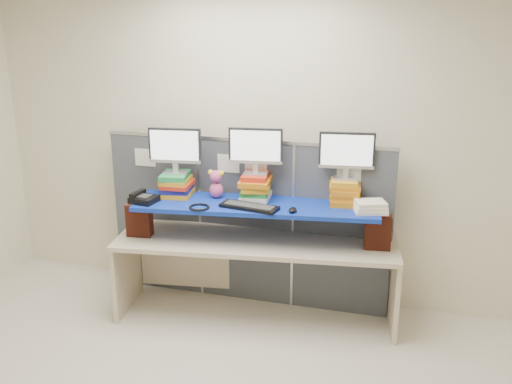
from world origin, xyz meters
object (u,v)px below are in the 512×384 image
(blue_board, at_px, (256,206))
(keyboard, at_px, (249,207))
(monitor_center, at_px, (256,148))
(monitor_right, at_px, (347,153))
(monitor_left, at_px, (175,148))
(desk_phone, at_px, (143,198))
(desk, at_px, (256,255))

(blue_board, xyz_separation_m, keyboard, (-0.02, -0.13, 0.03))
(monitor_center, bearing_deg, keyboard, -93.78)
(monitor_right, bearing_deg, keyboard, -162.02)
(monitor_left, xyz_separation_m, keyboard, (0.70, -0.16, -0.41))
(monitor_center, relative_size, keyboard, 0.91)
(monitor_right, bearing_deg, blue_board, -170.75)
(blue_board, height_order, desk_phone, desk_phone)
(desk, distance_m, desk_phone, 1.07)
(blue_board, xyz_separation_m, monitor_left, (-0.72, 0.02, 0.44))
(keyboard, height_order, desk_phone, desk_phone)
(blue_board, distance_m, keyboard, 0.14)
(monitor_right, bearing_deg, monitor_center, 180.00)
(desk, relative_size, keyboard, 4.93)
(blue_board, height_order, keyboard, keyboard)
(monitor_left, relative_size, keyboard, 0.91)
(blue_board, xyz_separation_m, desk_phone, (-0.92, -0.22, 0.05))
(monitor_left, xyz_separation_m, monitor_center, (0.68, 0.09, 0.02))
(monitor_left, bearing_deg, keyboard, -20.19)
(blue_board, relative_size, monitor_left, 4.49)
(monitor_left, distance_m, desk_phone, 0.50)
(desk, xyz_separation_m, monitor_right, (0.70, 0.21, 0.90))
(monitor_left, relative_size, desk_phone, 1.99)
(desk, xyz_separation_m, desk_phone, (-0.92, -0.22, 0.50))
(monitor_left, height_order, keyboard, monitor_left)
(desk, height_order, monitor_left, monitor_left)
(desk, distance_m, monitor_left, 1.15)
(keyboard, bearing_deg, monitor_right, 34.43)
(monitor_left, xyz_separation_m, desk_phone, (-0.20, -0.25, -0.39))
(blue_board, relative_size, keyboard, 4.07)
(desk, bearing_deg, blue_board, 82.40)
(blue_board, height_order, monitor_right, monitor_right)
(blue_board, bearing_deg, monitor_right, 9.25)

